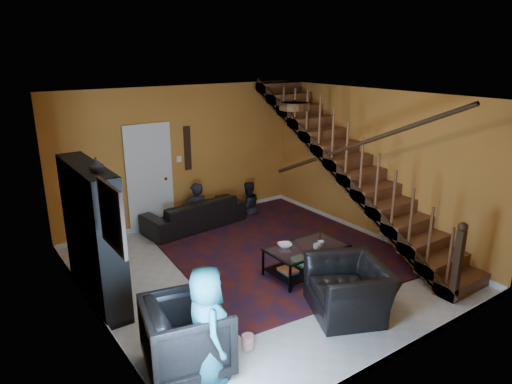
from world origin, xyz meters
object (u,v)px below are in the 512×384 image
Objects in this scene: bookshelf at (94,237)px; coffee_table at (306,258)px; sofa at (194,213)px; armchair_right at (349,289)px; armchair_left at (187,335)px.

bookshelf is 3.23m from coffee_table.
coffee_table is at bearing -21.36° from bookshelf.
bookshelf is at bearing 28.54° from sofa.
armchair_right is 0.87× the size of coffee_table.
sofa is at bearing 100.07° from coffee_table.
armchair_left is (-2.08, -3.81, 0.12)m from sofa.
armchair_left is at bearing -159.58° from coffee_table.
armchair_left reaches higher than sofa.
armchair_left is at bearing -80.45° from bookshelf.
armchair_right is at bearing -40.98° from bookshelf.
bookshelf is 1.58× the size of coffee_table.
coffee_table is (0.26, 1.18, -0.08)m from armchair_right.
armchair_left is at bearing 54.99° from sofa.
sofa is at bearing -16.31° from armchair_left.
armchair_left is at bearing -71.20° from armchair_right.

